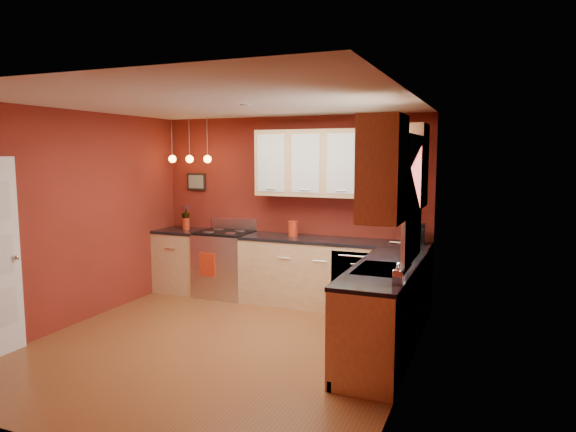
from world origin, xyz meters
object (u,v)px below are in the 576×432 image
at_px(gas_range, 225,263).
at_px(sink, 382,271).
at_px(red_canister, 293,229).
at_px(coffee_maker, 418,235).
at_px(soap_pump, 398,274).

height_order(gas_range, sink, sink).
bearing_deg(red_canister, gas_range, -177.69).
height_order(sink, red_canister, sink).
bearing_deg(sink, gas_range, 150.22).
relative_size(red_canister, coffee_maker, 0.81).
bearing_deg(red_canister, soap_pump, -49.12).
relative_size(gas_range, coffee_maker, 4.28).
height_order(gas_range, soap_pump, soap_pump).
relative_size(coffee_maker, soap_pump, 1.38).
xyz_separation_m(red_canister, coffee_maker, (1.69, 0.00, 0.01)).
distance_m(red_canister, soap_pump, 2.77).
xyz_separation_m(coffee_maker, soap_pump, (0.12, -2.10, -0.03)).
relative_size(red_canister, soap_pump, 1.13).
xyz_separation_m(gas_range, sink, (2.62, -1.50, 0.43)).
bearing_deg(soap_pump, red_canister, 130.88).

